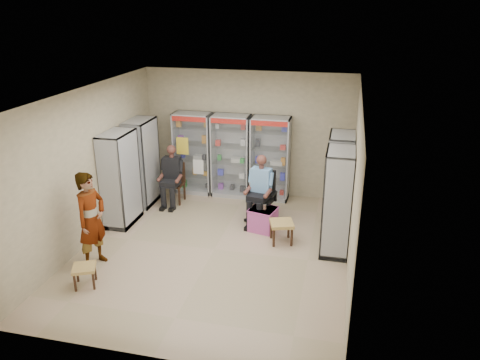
% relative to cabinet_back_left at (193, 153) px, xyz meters
% --- Properties ---
extents(floor, '(6.00, 6.00, 0.00)m').
position_rel_cabinet_back_left_xyz_m(floor, '(1.30, -2.73, -1.00)').
color(floor, tan).
rests_on(floor, ground).
extents(room_shell, '(5.02, 6.02, 3.01)m').
position_rel_cabinet_back_left_xyz_m(room_shell, '(1.30, -2.73, 0.97)').
color(room_shell, '#BAAC8A').
rests_on(room_shell, ground).
extents(cabinet_back_left, '(0.90, 0.50, 2.00)m').
position_rel_cabinet_back_left_xyz_m(cabinet_back_left, '(0.00, 0.00, 0.00)').
color(cabinet_back_left, '#B0B4B7').
rests_on(cabinet_back_left, floor).
extents(cabinet_back_mid, '(0.90, 0.50, 2.00)m').
position_rel_cabinet_back_left_xyz_m(cabinet_back_mid, '(0.95, 0.00, 0.00)').
color(cabinet_back_mid, silver).
rests_on(cabinet_back_mid, floor).
extents(cabinet_back_right, '(0.90, 0.50, 2.00)m').
position_rel_cabinet_back_left_xyz_m(cabinet_back_right, '(1.90, 0.00, 0.00)').
color(cabinet_back_right, silver).
rests_on(cabinet_back_right, floor).
extents(cabinet_right_far, '(0.90, 0.50, 2.00)m').
position_rel_cabinet_back_left_xyz_m(cabinet_right_far, '(3.53, -1.13, 0.00)').
color(cabinet_right_far, '#B4B7BC').
rests_on(cabinet_right_far, floor).
extents(cabinet_right_near, '(0.90, 0.50, 2.00)m').
position_rel_cabinet_back_left_xyz_m(cabinet_right_near, '(3.53, -2.23, 0.00)').
color(cabinet_right_near, '#B7BBBF').
rests_on(cabinet_right_near, floor).
extents(cabinet_left_far, '(0.90, 0.50, 2.00)m').
position_rel_cabinet_back_left_xyz_m(cabinet_left_far, '(-0.93, -0.93, 0.00)').
color(cabinet_left_far, '#A8AAAF').
rests_on(cabinet_left_far, floor).
extents(cabinet_left_near, '(0.90, 0.50, 2.00)m').
position_rel_cabinet_back_left_xyz_m(cabinet_left_near, '(-0.93, -2.03, 0.00)').
color(cabinet_left_near, '#A1A4A8').
rests_on(cabinet_left_near, floor).
extents(wooden_chair, '(0.42, 0.42, 0.94)m').
position_rel_cabinet_back_left_xyz_m(wooden_chair, '(-0.25, -0.73, -0.53)').
color(wooden_chair, black).
rests_on(wooden_chair, floor).
extents(seated_customer, '(0.44, 0.60, 1.34)m').
position_rel_cabinet_back_left_xyz_m(seated_customer, '(-0.25, -0.78, -0.33)').
color(seated_customer, black).
rests_on(seated_customer, floor).
extents(office_chair, '(0.71, 0.71, 1.12)m').
position_rel_cabinet_back_left_xyz_m(office_chair, '(1.94, -1.28, -0.44)').
color(office_chair, black).
rests_on(office_chair, floor).
extents(seated_shopkeeper, '(0.58, 0.73, 1.42)m').
position_rel_cabinet_back_left_xyz_m(seated_shopkeeper, '(1.94, -1.33, -0.29)').
color(seated_shopkeeper, '#6EAADA').
rests_on(seated_shopkeeper, floor).
extents(pink_trunk, '(0.59, 0.58, 0.48)m').
position_rel_cabinet_back_left_xyz_m(pink_trunk, '(2.05, -1.70, -0.76)').
color(pink_trunk, '#C34EA1').
rests_on(pink_trunk, floor).
extents(tea_glass, '(0.07, 0.07, 0.10)m').
position_rel_cabinet_back_left_xyz_m(tea_glass, '(2.09, -1.72, -0.47)').
color(tea_glass, '#632508').
rests_on(tea_glass, pink_trunk).
extents(woven_stool_a, '(0.55, 0.55, 0.44)m').
position_rel_cabinet_back_left_xyz_m(woven_stool_a, '(2.51, -2.14, -0.78)').
color(woven_stool_a, '#A78546').
rests_on(woven_stool_a, floor).
extents(woven_stool_b, '(0.49, 0.49, 0.37)m').
position_rel_cabinet_back_left_xyz_m(woven_stool_b, '(-0.47, -4.39, -0.82)').
color(woven_stool_b, '#9F7343').
rests_on(woven_stool_b, floor).
extents(standing_man, '(0.54, 0.71, 1.77)m').
position_rel_cabinet_back_left_xyz_m(standing_man, '(-0.65, -3.71, -0.12)').
color(standing_man, gray).
rests_on(standing_man, floor).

